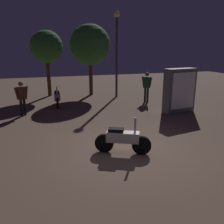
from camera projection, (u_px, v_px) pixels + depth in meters
ground_plane at (123, 148)px, 7.26m from camera, size 40.00×40.00×0.00m
motorcycle_white_foreground at (123, 139)px, 6.81m from camera, size 1.53×0.84×1.11m
motorcycle_pink_parked_left at (57, 98)px, 12.50m from camera, size 0.36×1.66×1.11m
person_rider_beside at (147, 84)px, 13.29m from camera, size 0.46×0.59×1.70m
person_bystander_far at (22, 96)px, 10.58m from camera, size 0.61×0.41×1.57m
streetlamp_near at (117, 44)px, 14.20m from camera, size 0.36×0.36×5.13m
tree_left_bg at (90, 45)px, 14.88m from camera, size 2.57×2.57×4.50m
tree_center_bg at (47, 47)px, 14.54m from camera, size 2.01×2.01×4.10m
kiosk_billboard at (180, 91)px, 11.08m from camera, size 1.66×0.77×2.10m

